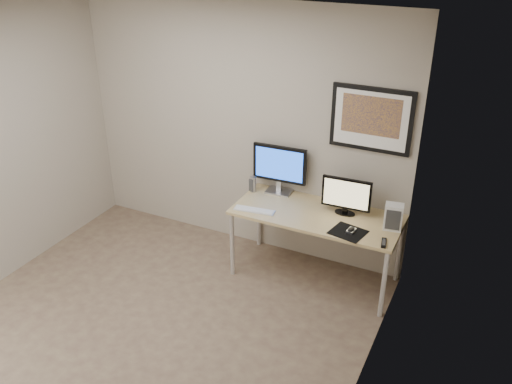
# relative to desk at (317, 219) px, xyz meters

# --- Properties ---
(floor) EXTENTS (3.60, 3.60, 0.00)m
(floor) POSITION_rel_desk_xyz_m (-1.00, -1.35, -0.66)
(floor) COLOR brown
(floor) RESTS_ON ground
(room) EXTENTS (3.60, 3.60, 3.60)m
(room) POSITION_rel_desk_xyz_m (-1.00, -0.90, 0.98)
(room) COLOR white
(room) RESTS_ON ground
(desk) EXTENTS (1.60, 0.70, 0.73)m
(desk) POSITION_rel_desk_xyz_m (0.00, 0.00, 0.00)
(desk) COLOR #A3834F
(desk) RESTS_ON floor
(framed_art) EXTENTS (0.75, 0.04, 0.60)m
(framed_art) POSITION_rel_desk_xyz_m (0.35, 0.33, 0.96)
(framed_art) COLOR black
(framed_art) RESTS_ON room
(monitor_large) EXTENTS (0.56, 0.19, 0.51)m
(monitor_large) POSITION_rel_desk_xyz_m (-0.51, 0.25, 0.35)
(monitor_large) COLOR #A6A6AB
(monitor_large) RESTS_ON desk
(monitor_tv) EXTENTS (0.47, 0.12, 0.37)m
(monitor_tv) POSITION_rel_desk_xyz_m (0.24, 0.11, 0.26)
(monitor_tv) COLOR black
(monitor_tv) RESTS_ON desk
(speaker_left) EXTENTS (0.08, 0.08, 0.16)m
(speaker_left) POSITION_rel_desk_xyz_m (-0.76, 0.16, 0.15)
(speaker_left) COLOR #A6A6AB
(speaker_left) RESTS_ON desk
(speaker_right) EXTENTS (0.08, 0.08, 0.17)m
(speaker_right) POSITION_rel_desk_xyz_m (-0.01, 0.29, 0.15)
(speaker_right) COLOR #A6A6AB
(speaker_right) RESTS_ON desk
(keyboard) EXTENTS (0.41, 0.16, 0.01)m
(keyboard) POSITION_rel_desk_xyz_m (-0.56, -0.21, 0.07)
(keyboard) COLOR silver
(keyboard) RESTS_ON desk
(mousepad) EXTENTS (0.34, 0.32, 0.00)m
(mousepad) POSITION_rel_desk_xyz_m (0.37, -0.21, 0.07)
(mousepad) COLOR black
(mousepad) RESTS_ON desk
(mouse) EXTENTS (0.07, 0.11, 0.03)m
(mouse) POSITION_rel_desk_xyz_m (0.39, -0.18, 0.09)
(mouse) COLOR black
(mouse) RESTS_ON mousepad
(remote) EXTENTS (0.07, 0.16, 0.02)m
(remote) POSITION_rel_desk_xyz_m (0.71, -0.26, 0.08)
(remote) COLOR black
(remote) RESTS_ON desk
(fan_unit) EXTENTS (0.18, 0.14, 0.25)m
(fan_unit) POSITION_rel_desk_xyz_m (0.71, 0.03, 0.19)
(fan_unit) COLOR silver
(fan_unit) RESTS_ON desk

